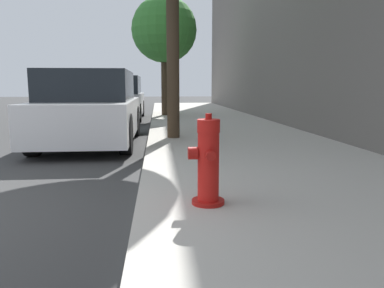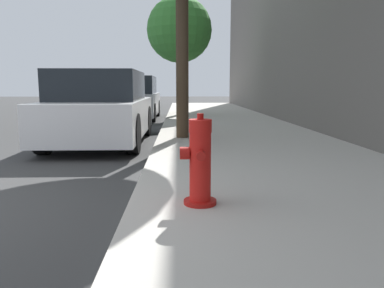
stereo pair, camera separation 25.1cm
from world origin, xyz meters
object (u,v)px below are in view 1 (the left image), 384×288
Objects in this scene: fire_hydrant at (208,163)px; parked_car_mid at (116,99)px; street_tree_far at (164,30)px; parked_car_near at (91,109)px.

parked_car_mid is at bearing 100.34° from fire_hydrant.
street_tree_far reaches higher than parked_car_mid.
parked_car_mid is 2.90m from street_tree_far.
parked_car_near is (-1.73, 4.41, 0.20)m from fire_hydrant.
parked_car_near is at bearing -105.11° from street_tree_far.
fire_hydrant is 0.19× the size of street_tree_far.
fire_hydrant is 10.39m from parked_car_mid.
parked_car_near is 0.97× the size of parked_car_mid.
fire_hydrant is 0.20× the size of parked_car_mid.
street_tree_far reaches higher than parked_car_near.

